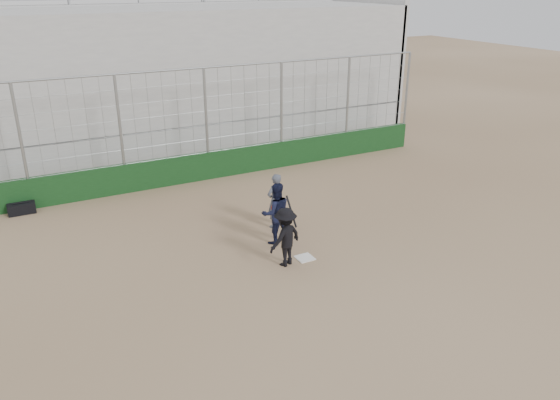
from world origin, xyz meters
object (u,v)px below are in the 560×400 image
umpire (276,203)px  batter_at_plate (285,237)px  equipment_bag (22,209)px  catcher_crouched (276,223)px

umpire → batter_at_plate: bearing=55.6°
batter_at_plate → equipment_bag: 8.83m
batter_at_plate → catcher_crouched: batter_at_plate is taller
umpire → equipment_bag: 8.00m
batter_at_plate → umpire: 2.32m
batter_at_plate → equipment_bag: size_ratio=2.12×
batter_at_plate → umpire: (0.84, 2.16, -0.04)m
umpire → equipment_bag: size_ratio=1.81×
catcher_crouched → equipment_bag: bearing=138.2°
catcher_crouched → batter_at_plate: bearing=-106.7°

